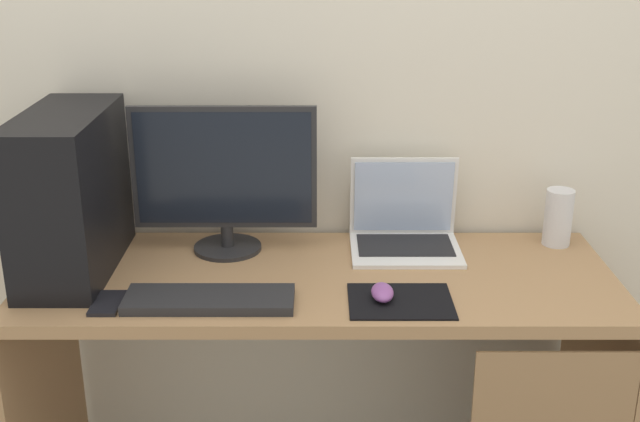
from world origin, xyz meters
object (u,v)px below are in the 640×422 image
(mouse_left, at_px, (382,292))
(cell_phone, at_px, (107,303))
(pc_tower, at_px, (70,193))
(keyboard, at_px, (209,299))
(laptop, at_px, (405,230))
(speaker, at_px, (558,218))
(monitor, at_px, (225,178))

(mouse_left, xyz_separation_m, cell_phone, (-0.68, -0.03, -0.02))
(mouse_left, bearing_deg, pc_tower, 166.38)
(keyboard, relative_size, mouse_left, 4.38)
(pc_tower, bearing_deg, mouse_left, -13.62)
(laptop, height_order, cell_phone, laptop)
(keyboard, bearing_deg, mouse_left, 2.66)
(speaker, xyz_separation_m, mouse_left, (-0.54, -0.37, -0.06))
(pc_tower, xyz_separation_m, cell_phone, (0.14, -0.22, -0.21))
(pc_tower, distance_m, speaker, 1.37)
(speaker, distance_m, cell_phone, 1.29)
(laptop, height_order, keyboard, laptop)
(pc_tower, height_order, speaker, pc_tower)
(speaker, height_order, mouse_left, speaker)
(monitor, xyz_separation_m, speaker, (0.96, 0.05, -0.14))
(monitor, bearing_deg, keyboard, -91.26)
(pc_tower, height_order, mouse_left, pc_tower)
(speaker, relative_size, cell_phone, 1.29)
(speaker, bearing_deg, monitor, -177.06)
(pc_tower, distance_m, cell_phone, 0.34)
(laptop, xyz_separation_m, keyboard, (-0.52, -0.37, -0.04))
(monitor, distance_m, cell_phone, 0.48)
(pc_tower, xyz_separation_m, keyboard, (0.39, -0.22, -0.20))
(keyboard, distance_m, mouse_left, 0.43)
(pc_tower, xyz_separation_m, monitor, (0.40, 0.12, 0.00))
(laptop, bearing_deg, cell_phone, -154.09)
(pc_tower, bearing_deg, speaker, 7.17)
(mouse_left, bearing_deg, monitor, 142.92)
(mouse_left, bearing_deg, laptop, 75.63)
(pc_tower, distance_m, mouse_left, 0.87)
(mouse_left, distance_m, cell_phone, 0.68)
(pc_tower, distance_m, keyboard, 0.49)
(monitor, bearing_deg, mouse_left, -37.08)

